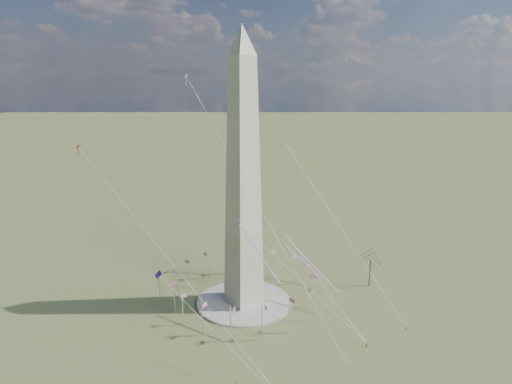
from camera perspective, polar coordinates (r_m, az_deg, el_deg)
ground at (r=179.22m, az=-1.50°, el=-13.70°), size 2000.00×2000.00×0.00m
plaza at (r=179.03m, az=-1.50°, el=-13.59°), size 36.00×36.00×0.80m
washington_monument at (r=161.94m, az=-1.62°, el=1.39°), size 15.56×15.56×100.00m
flagpole_ring at (r=175.87m, az=-1.52°, el=-11.62°), size 54.40×54.40×13.00m
tree_near at (r=192.86m, az=14.16°, el=-8.14°), size 9.46×9.46×16.55m
person_east at (r=169.98m, az=18.22°, el=-15.92°), size 0.63×0.48×1.53m
person_centre at (r=157.94m, az=13.64°, el=-18.10°), size 0.98×0.56×1.57m
kite_delta_black at (r=190.20m, az=3.96°, el=5.94°), size 15.10×15.44×14.47m
kite_diamond_purple at (r=155.60m, az=-12.08°, el=-10.40°), size 1.89×3.02×9.45m
kite_streamer_left at (r=173.98m, az=5.99°, el=-7.81°), size 6.21×23.97×16.61m
kite_streamer_mid at (r=154.66m, az=-0.53°, el=-6.24°), size 2.20×23.45×16.11m
kite_streamer_right at (r=193.42m, az=5.34°, el=-8.03°), size 7.34×17.58×12.57m
kite_small_red at (r=172.96m, az=-21.37°, el=5.16°), size 1.29×2.04×4.54m
kite_small_white at (r=202.86m, az=-8.74°, el=14.05°), size 1.39×2.24×5.03m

